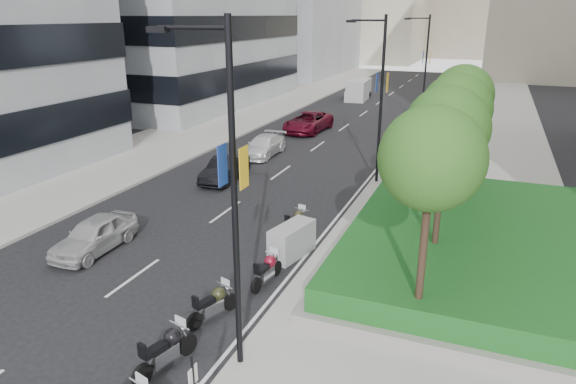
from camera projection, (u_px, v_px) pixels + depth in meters
The scene contains 24 objects.
ground at pixel (88, 350), 14.47m from camera, with size 160.00×160.00×0.00m, color black.
sidewalk_right at pixel (475, 143), 37.69m from camera, with size 10.00×100.00×0.15m, color #9E9B93.
sidewalk_left at pixel (222, 122), 44.98m from camera, with size 8.00×100.00×0.15m, color #9E9B93.
lane_edge at pixel (402, 138), 39.55m from camera, with size 0.12×100.00×0.01m, color silver.
lane_centre at pixel (337, 132), 41.36m from camera, with size 0.12×100.00×0.01m, color silver.
planter at pixel (479, 252), 19.67m from camera, with size 10.00×14.00×0.40m, color gray.
hedge at pixel (480, 238), 19.48m from camera, with size 9.40×13.40×0.80m, color #113D17.
tree_0 at pixel (432, 159), 13.26m from camera, with size 2.80×2.80×6.30m.
tree_1 at pixel (446, 129), 16.78m from camera, with size 2.80×2.80×6.30m.
tree_2 at pixel (456, 109), 20.29m from camera, with size 2.80×2.80×6.30m.
tree_3 at pixel (463, 95), 23.81m from camera, with size 2.80×2.80×6.30m.
lamp_post_0 at pixel (228, 187), 12.25m from camera, with size 2.34×0.45×9.00m.
lamp_post_1 at pixel (379, 92), 27.20m from camera, with size 2.34×0.45×9.00m.
lamp_post_2 at pixel (424, 64), 43.01m from camera, with size 2.34×0.45×9.00m.
motorcycle_2 at pixel (166, 349), 13.57m from camera, with size 0.82×2.15×1.09m.
motorcycle_3 at pixel (214, 304), 15.81m from camera, with size 0.88×1.95×1.01m.
motorcycle_4 at pixel (267, 270), 17.92m from camera, with size 0.66×1.99×0.99m.
motorcycle_5 at pixel (292, 241), 19.94m from camera, with size 1.33×2.29×1.30m.
motorcycle_6 at pixel (296, 222), 22.06m from camera, with size 0.67×1.98×0.99m.
car_a at pixel (95, 235), 20.40m from camera, with size 1.63×4.04×1.38m, color #B4B4B6.
car_b at pixel (225, 169), 29.07m from camera, with size 1.45×4.17×1.37m, color black.
car_c at pixel (264, 146), 34.34m from camera, with size 1.85×4.54×1.32m, color silver.
car_d at pixel (308, 122), 41.36m from camera, with size 2.60×5.64×1.57m, color #5A0A1D.
delivery_van at pixel (358, 91), 56.80m from camera, with size 2.26×5.26×2.16m.
Camera 1 is at (9.75, -9.28, 8.97)m, focal length 32.00 mm.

